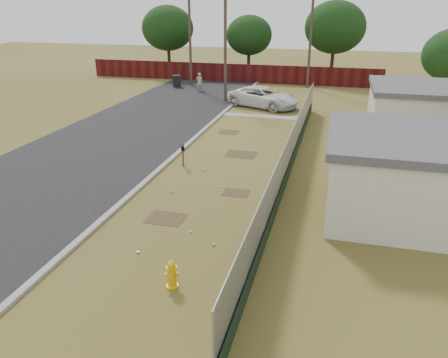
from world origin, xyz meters
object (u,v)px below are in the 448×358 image
(fire_hydrant, at_px, (172,275))
(pickup_truck, at_px, (264,97))
(trash_bin, at_px, (177,81))
(mailbox, at_px, (183,149))
(pedestrian, at_px, (199,82))

(fire_hydrant, bearing_deg, pickup_truck, 93.76)
(pickup_truck, height_order, trash_bin, pickup_truck)
(mailbox, relative_size, pickup_truck, 0.19)
(pickup_truck, xyz_separation_m, trash_bin, (-9.52, 6.37, -0.21))
(pedestrian, bearing_deg, pickup_truck, 122.89)
(mailbox, relative_size, pedestrian, 0.66)
(pedestrian, distance_m, trash_bin, 3.14)
(mailbox, distance_m, trash_bin, 21.84)
(mailbox, bearing_deg, fire_hydrant, -71.99)
(mailbox, distance_m, pickup_truck, 14.05)
(fire_hydrant, xyz_separation_m, pedestrian, (-8.30, 28.35, 0.40))
(mailbox, distance_m, pedestrian, 19.56)
(fire_hydrant, height_order, pedestrian, pedestrian)
(fire_hydrant, distance_m, mailbox, 9.99)
(pedestrian, height_order, trash_bin, pedestrian)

